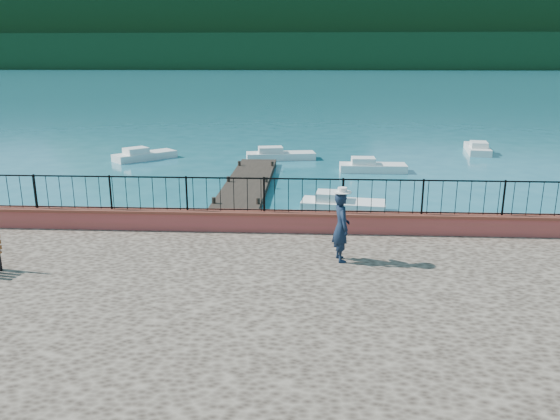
# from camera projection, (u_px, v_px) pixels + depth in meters

# --- Properties ---
(ground) EXTENTS (2000.00, 2000.00, 0.00)m
(ground) POSITION_uv_depth(u_px,v_px,m) (264.00, 331.00, 12.34)
(ground) COLOR #19596B
(ground) RESTS_ON ground
(parapet) EXTENTS (28.00, 0.46, 0.58)m
(parapet) POSITION_uv_depth(u_px,v_px,m) (275.00, 221.00, 15.50)
(parapet) COLOR #B34042
(parapet) RESTS_ON promenade
(railing) EXTENTS (27.00, 0.05, 0.95)m
(railing) POSITION_uv_depth(u_px,v_px,m) (275.00, 195.00, 15.29)
(railing) COLOR black
(railing) RESTS_ON parapet
(dock) EXTENTS (2.00, 16.00, 0.30)m
(dock) POSITION_uv_depth(u_px,v_px,m) (242.00, 195.00, 23.95)
(dock) COLOR #2D231C
(dock) RESTS_ON ground
(far_forest) EXTENTS (900.00, 60.00, 18.00)m
(far_forest) POSITION_uv_depth(u_px,v_px,m) (311.00, 52.00, 298.37)
(far_forest) COLOR black
(far_forest) RESTS_ON ground
(foothills) EXTENTS (900.00, 120.00, 44.00)m
(foothills) POSITION_uv_depth(u_px,v_px,m) (311.00, 32.00, 352.56)
(foothills) COLOR black
(foothills) RESTS_ON ground
(companion_hill) EXTENTS (448.00, 384.00, 180.00)m
(companion_hill) POSITION_uv_depth(u_px,v_px,m) (534.00, 64.00, 538.68)
(companion_hill) COLOR #142D23
(companion_hill) RESTS_ON ground
(person) EXTENTS (0.54, 0.70, 1.71)m
(person) POSITION_uv_depth(u_px,v_px,m) (341.00, 227.00, 13.09)
(person) COLOR #101D31
(person) RESTS_ON promenade
(hat) EXTENTS (0.44, 0.44, 0.12)m
(hat) POSITION_uv_depth(u_px,v_px,m) (342.00, 190.00, 12.85)
(hat) COLOR silver
(hat) RESTS_ON person
(boat_1) EXTENTS (3.48, 1.72, 0.80)m
(boat_1) POSITION_uv_depth(u_px,v_px,m) (343.00, 202.00, 21.91)
(boat_1) COLOR silver
(boat_1) RESTS_ON ground
(boat_2) EXTENTS (3.56, 1.31, 0.80)m
(boat_2) POSITION_uv_depth(u_px,v_px,m) (373.00, 164.00, 29.54)
(boat_2) COLOR silver
(boat_2) RESTS_ON ground
(boat_3) EXTENTS (3.60, 3.54, 0.80)m
(boat_3) POSITION_uv_depth(u_px,v_px,m) (145.00, 153.00, 33.12)
(boat_3) COLOR silver
(boat_3) RESTS_ON ground
(boat_4) EXTENTS (4.29, 1.97, 0.80)m
(boat_4) POSITION_uv_depth(u_px,v_px,m) (281.00, 153.00, 33.14)
(boat_4) COLOR silver
(boat_4) RESTS_ON ground
(boat_5) EXTENTS (1.91, 4.14, 0.80)m
(boat_5) POSITION_uv_depth(u_px,v_px,m) (477.00, 146.00, 35.62)
(boat_5) COLOR silver
(boat_5) RESTS_ON ground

